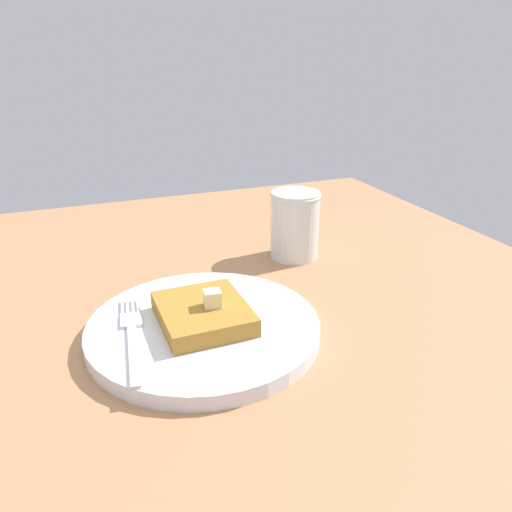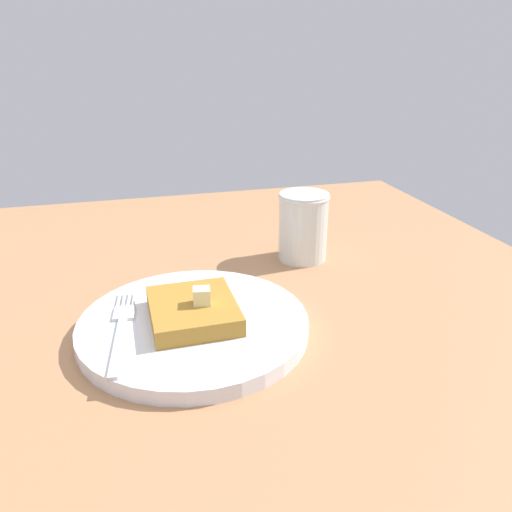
# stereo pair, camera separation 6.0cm
# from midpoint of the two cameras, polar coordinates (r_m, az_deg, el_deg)

# --- Properties ---
(table_surface) EXTENTS (1.02, 1.02, 0.03)m
(table_surface) POSITION_cam_midpoint_polar(r_m,az_deg,el_deg) (0.55, -10.67, -9.76)
(table_surface) COLOR #AB7950
(table_surface) RESTS_ON ground
(plate) EXTENTS (0.24, 0.24, 0.02)m
(plate) POSITION_cam_midpoint_polar(r_m,az_deg,el_deg) (0.53, -9.26, -8.12)
(plate) COLOR white
(plate) RESTS_ON table_surface
(toast_slice_center) EXTENTS (0.09, 0.10, 0.02)m
(toast_slice_center) POSITION_cam_midpoint_polar(r_m,az_deg,el_deg) (0.52, -9.38, -6.59)
(toast_slice_center) COLOR #A8772B
(toast_slice_center) RESTS_ON plate
(butter_pat_primary) EXTENTS (0.02, 0.02, 0.02)m
(butter_pat_primary) POSITION_cam_midpoint_polar(r_m,az_deg,el_deg) (0.51, -8.39, -4.92)
(butter_pat_primary) COLOR beige
(butter_pat_primary) RESTS_ON toast_slice_center
(fork) EXTENTS (0.03, 0.16, 0.00)m
(fork) POSITION_cam_midpoint_polar(r_m,az_deg,el_deg) (0.52, -17.26, -8.39)
(fork) COLOR silver
(fork) RESTS_ON plate
(syrup_jar) EXTENTS (0.07, 0.07, 0.09)m
(syrup_jar) POSITION_cam_midpoint_polar(r_m,az_deg,el_deg) (0.70, 2.00, 3.33)
(syrup_jar) COLOR #3B1505
(syrup_jar) RESTS_ON table_surface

